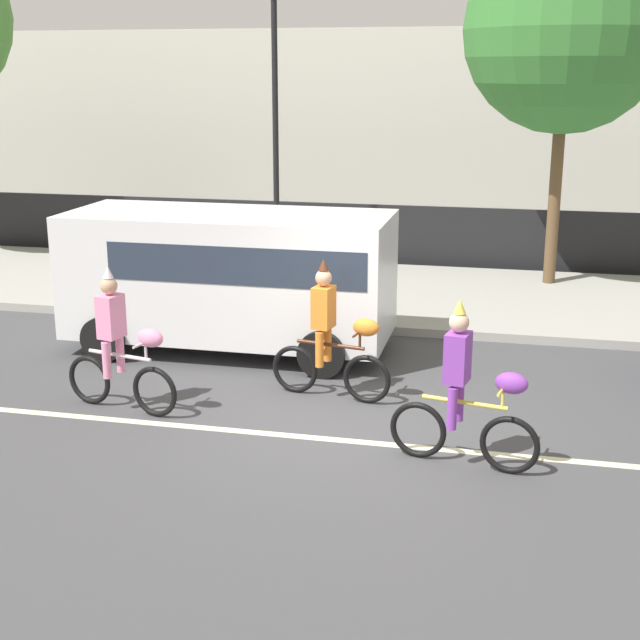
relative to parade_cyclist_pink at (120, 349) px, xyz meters
name	(u,v)px	position (x,y,z in m)	size (l,w,h in m)	color
ground_plane	(348,425)	(2.97, 0.15, -0.84)	(80.00, 80.00, 0.00)	#424244
road_centre_line	(340,440)	(2.97, -0.35, -0.84)	(36.00, 0.14, 0.01)	beige
sidewalk_curb	(412,296)	(2.97, 6.65, -0.77)	(60.00, 5.00, 0.15)	#9E9B93
fence_line	(429,238)	(2.97, 9.55, -0.14)	(40.00, 0.08, 1.40)	black
building_backdrop	(477,124)	(3.46, 18.15, 1.85)	(28.00, 8.00, 5.39)	beige
parade_cyclist_pink	(120,349)	(0.00, 0.00, 0.00)	(1.69, 0.57, 1.92)	black
parade_cyclist_orange	(331,338)	(2.56, 1.05, 0.00)	(1.71, 0.53, 1.92)	black
parade_cyclist_purple	(466,395)	(4.46, -0.72, 0.00)	(1.70, 0.54, 1.92)	black
parked_van_white	(234,271)	(0.62, 2.85, 0.44)	(5.00, 2.22, 2.18)	white
street_lamp_post	(275,86)	(-0.04, 7.71, 3.15)	(0.36, 0.36, 5.86)	black
street_tree_near_lamp	(566,30)	(5.56, 8.08, 4.18)	(3.87, 3.87, 6.81)	brown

